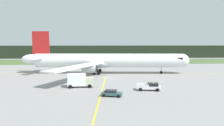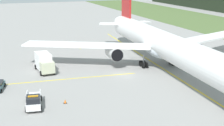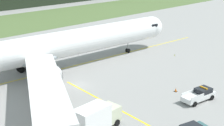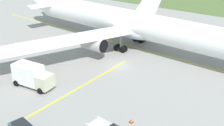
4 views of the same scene
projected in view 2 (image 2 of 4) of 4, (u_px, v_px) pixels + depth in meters
name	position (u px, v px, depth m)	size (l,w,h in m)	color
ground	(123.00, 75.00, 60.49)	(320.00, 320.00, 0.00)	gray
taxiway_centerline_main	(166.00, 71.00, 62.86)	(82.56, 0.30, 0.01)	yellow
taxiway_centerline_spur	(29.00, 82.00, 56.22)	(38.02, 0.30, 0.01)	yellow
airliner	(166.00, 46.00, 62.36)	(60.90, 51.79, 15.27)	white
ops_pickup_truck	(34.00, 101.00, 45.72)	(5.87, 2.90, 1.94)	white
catering_truck	(44.00, 62.00, 61.94)	(6.43, 2.98, 3.56)	beige
apron_cone	(65.00, 101.00, 47.15)	(0.46, 0.46, 0.59)	black
taxiway_edge_light_west	(80.00, 48.00, 80.79)	(0.12, 0.12, 0.38)	yellow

